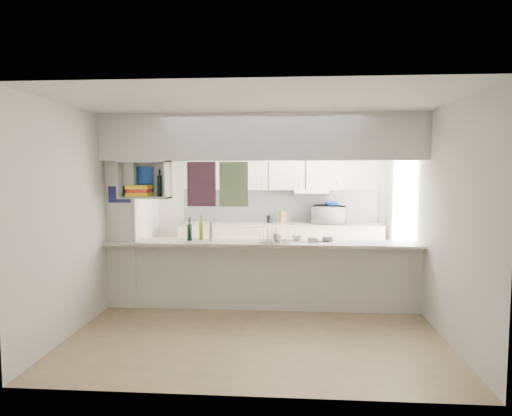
# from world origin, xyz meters

# --- Properties ---
(floor) EXTENTS (4.80, 4.80, 0.00)m
(floor) POSITION_xyz_m (0.00, 0.00, 0.00)
(floor) COLOR #8B7550
(floor) RESTS_ON ground
(ceiling) EXTENTS (4.80, 4.80, 0.00)m
(ceiling) POSITION_xyz_m (0.00, 0.00, 2.60)
(ceiling) COLOR white
(ceiling) RESTS_ON wall_back
(wall_back) EXTENTS (4.20, 0.00, 4.20)m
(wall_back) POSITION_xyz_m (0.00, 2.40, 1.30)
(wall_back) COLOR silver
(wall_back) RESTS_ON floor
(wall_left) EXTENTS (0.00, 4.80, 4.80)m
(wall_left) POSITION_xyz_m (-2.10, 0.00, 1.30)
(wall_left) COLOR silver
(wall_left) RESTS_ON floor
(wall_right) EXTENTS (0.00, 4.80, 4.80)m
(wall_right) POSITION_xyz_m (2.10, 0.00, 1.30)
(wall_right) COLOR silver
(wall_right) RESTS_ON floor
(servery_partition) EXTENTS (4.20, 0.50, 2.60)m
(servery_partition) POSITION_xyz_m (-0.17, 0.00, 1.66)
(servery_partition) COLOR silver
(servery_partition) RESTS_ON floor
(cubby_shelf) EXTENTS (0.65, 0.35, 0.50)m
(cubby_shelf) POSITION_xyz_m (-1.57, -0.06, 1.71)
(cubby_shelf) COLOR white
(cubby_shelf) RESTS_ON bulkhead
(kitchen_run) EXTENTS (3.60, 0.63, 2.24)m
(kitchen_run) POSITION_xyz_m (0.16, 2.14, 0.83)
(kitchen_run) COLOR #ECE4C8
(kitchen_run) RESTS_ON floor
(microwave) EXTENTS (0.65, 0.52, 0.32)m
(microwave) POSITION_xyz_m (1.08, 2.13, 1.08)
(microwave) COLOR white
(microwave) RESTS_ON bench_top
(bowl) EXTENTS (0.27, 0.27, 0.07)m
(bowl) POSITION_xyz_m (1.12, 2.15, 1.27)
(bowl) COLOR navy
(bowl) RESTS_ON microwave
(dish_rack) EXTENTS (0.40, 0.30, 0.22)m
(dish_rack) POSITION_xyz_m (0.18, -0.00, 1.01)
(dish_rack) COLOR silver
(dish_rack) RESTS_ON breakfast_bar
(cup) EXTENTS (0.15, 0.15, 0.09)m
(cup) POSITION_xyz_m (0.22, -0.06, 0.98)
(cup) COLOR white
(cup) RESTS_ON dish_rack
(wine_bottles) EXTENTS (0.37, 0.15, 0.35)m
(wine_bottles) POSITION_xyz_m (-0.83, 0.06, 1.05)
(wine_bottles) COLOR black
(wine_bottles) RESTS_ON breakfast_bar
(plastic_tubs) EXTENTS (0.55, 0.22, 0.07)m
(plastic_tubs) POSITION_xyz_m (0.65, 0.09, 0.95)
(plastic_tubs) COLOR silver
(plastic_tubs) RESTS_ON breakfast_bar
(utensil_jar) EXTENTS (0.10, 0.10, 0.14)m
(utensil_jar) POSITION_xyz_m (0.01, 2.15, 0.99)
(utensil_jar) COLOR black
(utensil_jar) RESTS_ON bench_top
(knife_block) EXTENTS (0.13, 0.12, 0.21)m
(knife_block) POSITION_xyz_m (0.25, 2.18, 1.03)
(knife_block) COLOR brown
(knife_block) RESTS_ON bench_top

